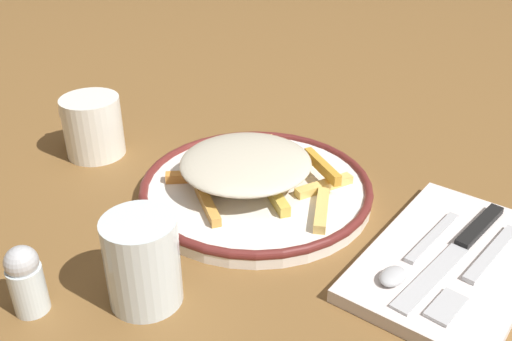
% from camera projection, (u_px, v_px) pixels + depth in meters
% --- Properties ---
extents(ground_plane, '(2.60, 2.60, 0.00)m').
position_uv_depth(ground_plane, '(256.00, 196.00, 0.68)').
color(ground_plane, brown).
extents(plate, '(0.27, 0.27, 0.02)m').
position_uv_depth(plate, '(256.00, 188.00, 0.68)').
color(plate, white).
rests_on(plate, ground_plane).
extents(fries_heap, '(0.22, 0.21, 0.04)m').
position_uv_depth(fries_heap, '(250.00, 166.00, 0.66)').
color(fries_heap, gold).
rests_on(fries_heap, plate).
extents(napkin, '(0.16, 0.24, 0.01)m').
position_uv_depth(napkin, '(452.00, 261.00, 0.57)').
color(napkin, silver).
rests_on(napkin, ground_plane).
extents(fork, '(0.04, 0.18, 0.00)m').
position_uv_depth(fork, '(477.00, 270.00, 0.54)').
color(fork, silver).
rests_on(fork, napkin).
extents(knife, '(0.05, 0.21, 0.01)m').
position_uv_depth(knife, '(462.00, 245.00, 0.57)').
color(knife, black).
rests_on(knife, napkin).
extents(spoon, '(0.03, 0.15, 0.01)m').
position_uv_depth(spoon, '(409.00, 260.00, 0.55)').
color(spoon, silver).
rests_on(spoon, napkin).
extents(water_glass, '(0.07, 0.07, 0.09)m').
position_uv_depth(water_glass, '(143.00, 261.00, 0.51)').
color(water_glass, silver).
rests_on(water_glass, ground_plane).
extents(coffee_mug, '(0.10, 0.08, 0.08)m').
position_uv_depth(coffee_mug, '(92.00, 126.00, 0.76)').
color(coffee_mug, white).
rests_on(coffee_mug, ground_plane).
extents(salt_shaker, '(0.03, 0.03, 0.07)m').
position_uv_depth(salt_shaker, '(26.00, 279.00, 0.50)').
color(salt_shaker, silver).
rests_on(salt_shaker, ground_plane).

